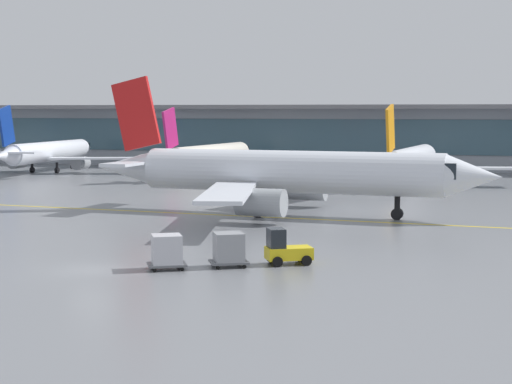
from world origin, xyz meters
name	(u,v)px	position (x,y,z in m)	size (l,w,h in m)	color
ground_plane	(93,270)	(0.00, 0.00, 0.00)	(400.00, 400.00, 0.00)	slate
taxiway_centreline_stripe	(285,218)	(4.48, 24.66, 0.00)	(110.00, 0.36, 0.01)	yellow
terminal_concourse	(358,136)	(0.00, 84.79, 4.92)	(203.16, 11.00, 9.60)	#8C939E
gate_airplane_1	(49,152)	(-40.72, 63.77, 2.84)	(26.52, 28.57, 9.46)	silver
gate_airplane_2	(209,156)	(-16.40, 63.83, 2.75)	(25.62, 27.70, 9.17)	silver
gate_airplane_3	(410,160)	(10.57, 59.84, 2.84)	(26.50, 28.58, 9.46)	silver
taxiing_regional_jet	(286,173)	(4.02, 26.68, 3.55)	(35.68, 33.16, 11.82)	silver
baggage_tug	(285,249)	(9.80, 4.68, 0.89)	(2.95, 2.54, 2.10)	yellow
cargo_dolly_lead	(229,248)	(6.94, 3.06, 1.05)	(2.62, 2.43, 1.94)	#595B60
cargo_dolly_trailing	(167,251)	(3.89, 1.33, 1.05)	(2.62, 2.43, 1.94)	#595B60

